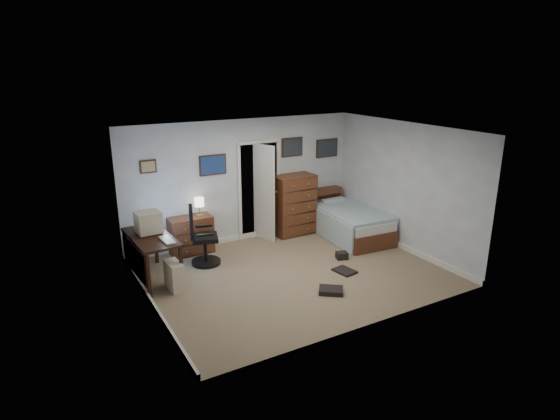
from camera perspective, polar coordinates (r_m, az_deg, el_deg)
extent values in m
cube|color=#87725D|center=(8.34, 1.61, -7.74)|extent=(5.00, 4.00, 0.02)
cube|color=black|center=(8.12, -15.51, -3.21)|extent=(0.70, 1.39, 0.04)
cube|color=black|center=(7.63, -15.74, -7.77)|extent=(0.06, 0.06, 0.74)
cube|color=black|center=(7.78, -11.91, -6.97)|extent=(0.06, 0.06, 0.74)
cube|color=black|center=(8.77, -18.28, -4.66)|extent=(0.06, 0.06, 0.74)
cube|color=black|center=(8.90, -14.91, -4.02)|extent=(0.06, 0.06, 0.74)
cube|color=black|center=(8.17, -17.27, -5.83)|extent=(0.10, 1.25, 0.52)
cube|color=beige|center=(8.19, -15.76, -1.42)|extent=(0.42, 0.40, 0.35)
cube|color=#8CB2F2|center=(8.25, -14.42, -1.18)|extent=(0.03, 0.29, 0.23)
cube|color=beige|center=(8.25, -15.66, -2.66)|extent=(0.28, 0.28, 0.02)
cube|color=beige|center=(7.83, -13.61, -3.57)|extent=(0.18, 0.43, 0.03)
cube|color=beige|center=(7.87, -12.76, -7.82)|extent=(0.23, 0.45, 0.47)
cube|color=black|center=(7.90, -12.01, -7.66)|extent=(0.02, 0.31, 0.37)
cylinder|color=black|center=(8.80, -8.99, -6.28)|extent=(0.67, 0.67, 0.06)
cylinder|color=black|center=(8.71, -9.06, -4.91)|extent=(0.08, 0.08, 0.41)
cube|color=black|center=(8.62, -9.14, -3.38)|extent=(0.57, 0.57, 0.08)
cube|color=black|center=(8.51, -10.77, -1.45)|extent=(0.18, 0.41, 0.57)
cube|color=black|center=(8.34, -9.09, -3.04)|extent=(0.31, 0.14, 0.04)
cube|color=black|center=(8.80, -9.27, -1.93)|extent=(0.31, 0.14, 0.04)
cube|color=maroon|center=(8.91, -17.24, -4.34)|extent=(0.15, 0.15, 0.70)
cube|color=brown|center=(9.21, -10.79, -3.03)|extent=(0.83, 0.42, 0.73)
cylinder|color=gold|center=(9.15, -9.74, -0.62)|extent=(0.11, 0.11, 0.02)
cylinder|color=gold|center=(9.12, -9.78, 0.03)|extent=(0.02, 0.02, 0.22)
cylinder|color=beige|center=(9.07, -9.83, 0.97)|extent=(0.19, 0.19, 0.16)
cube|color=black|center=(10.06, -3.41, 2.79)|extent=(0.90, 0.60, 2.00)
cube|color=white|center=(9.59, -4.95, 2.02)|extent=(0.06, 0.05, 2.00)
cube|color=white|center=(9.98, -0.25, 2.70)|extent=(0.06, 0.05, 2.00)
cube|color=white|center=(9.56, -2.64, 8.28)|extent=(0.96, 0.05, 0.06)
cube|color=white|center=(9.66, -2.50, 2.19)|extent=(0.31, 0.77, 2.00)
sphere|color=gold|center=(9.67, -0.45, 2.22)|extent=(0.06, 0.06, 0.06)
cube|color=brown|center=(10.02, 1.66, 0.66)|extent=(0.90, 0.56, 1.29)
cube|color=brown|center=(10.60, 5.04, 0.33)|extent=(0.97, 0.26, 0.87)
cube|color=black|center=(10.50, 5.29, 1.09)|extent=(0.89, 0.11, 0.29)
cube|color=maroon|center=(10.51, 5.28, 0.88)|extent=(0.77, 0.13, 0.21)
cube|color=brown|center=(10.11, 8.32, -2.17)|extent=(1.15, 2.09, 0.35)
cube|color=white|center=(10.03, 8.39, -0.72)|extent=(1.11, 2.05, 0.18)
cube|color=#608FB3|center=(9.92, 8.74, -0.27)|extent=(1.19, 1.79, 0.10)
cube|color=#608FB3|center=(9.72, 6.04, -2.22)|extent=(0.16, 1.72, 0.55)
cube|color=#7FB5CB|center=(10.59, 6.15, 1.21)|extent=(0.58, 0.42, 0.13)
cube|color=#331E11|center=(8.85, -15.78, 5.13)|extent=(0.30, 0.03, 0.24)
cube|color=#8D684D|center=(8.83, -15.75, 5.11)|extent=(0.25, 0.01, 0.19)
cube|color=#331E11|center=(9.24, -8.19, 5.46)|extent=(0.55, 0.03, 0.40)
cube|color=navy|center=(9.22, -8.15, 5.45)|extent=(0.50, 0.01, 0.35)
cube|color=#331E11|center=(9.98, 1.48, 7.69)|extent=(0.50, 0.03, 0.40)
cube|color=black|center=(9.97, 1.54, 7.67)|extent=(0.45, 0.01, 0.35)
cube|color=#331E11|center=(10.48, 5.74, 7.52)|extent=(0.55, 0.03, 0.40)
cube|color=black|center=(10.47, 5.79, 7.51)|extent=(0.50, 0.01, 0.35)
cube|color=black|center=(7.69, 6.23, -9.72)|extent=(0.48, 0.46, 0.08)
cube|color=black|center=(8.96, 7.55, -5.52)|extent=(0.25, 0.23, 0.13)
cube|color=black|center=(8.44, 7.88, -7.37)|extent=(0.34, 0.42, 0.04)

